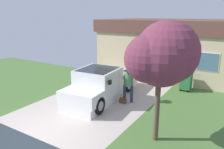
# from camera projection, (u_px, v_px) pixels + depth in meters

# --- Properties ---
(pickup_truck) EXTENTS (2.33, 5.51, 1.70)m
(pickup_truck) POSITION_uv_depth(u_px,v_px,m) (100.00, 86.00, 11.26)
(pickup_truck) COLOR white
(pickup_truck) RESTS_ON ground
(person_with_hat) EXTENTS (0.51, 0.51, 1.76)m
(person_with_hat) POSITION_uv_depth(u_px,v_px,m) (128.00, 83.00, 10.90)
(person_with_hat) COLOR navy
(person_with_hat) RESTS_ON ground
(handbag) EXTENTS (0.34, 0.20, 0.46)m
(handbag) POSITION_uv_depth(u_px,v_px,m) (123.00, 100.00, 10.97)
(handbag) COLOR brown
(handbag) RESTS_ON ground
(house_with_garage) EXTENTS (10.00, 6.97, 3.96)m
(house_with_garage) POSITION_uv_depth(u_px,v_px,m) (173.00, 46.00, 16.68)
(house_with_garage) COLOR #CCB88F
(house_with_garage) RESTS_ON ground
(front_yard_tree) EXTENTS (2.27, 2.38, 4.18)m
(front_yard_tree) POSITION_uv_depth(u_px,v_px,m) (162.00, 56.00, 7.04)
(front_yard_tree) COLOR brown
(front_yard_tree) RESTS_ON ground
(wheeled_trash_bin) EXTENTS (0.60, 0.72, 1.09)m
(wheeled_trash_bin) POSITION_uv_depth(u_px,v_px,m) (186.00, 81.00, 12.71)
(wheeled_trash_bin) COLOR #286B38
(wheeled_trash_bin) RESTS_ON ground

